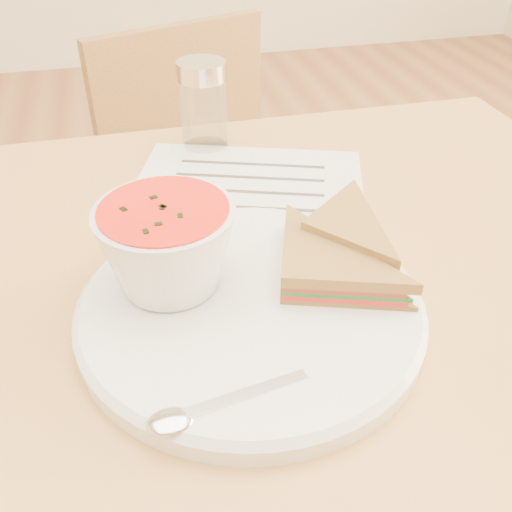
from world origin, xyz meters
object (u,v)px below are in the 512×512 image
object	(u,v)px
dining_table	(227,487)
chair_far	(229,248)
plate	(251,309)
condiment_shaker	(203,105)
soup_bowl	(168,251)

from	to	relation	value
dining_table	chair_far	bearing A→B (deg)	77.72
dining_table	plate	world-z (taller)	plate
chair_far	condiment_shaker	world-z (taller)	condiment_shaker
plate	soup_bowl	distance (m)	0.09
plate	soup_bowl	bearing A→B (deg)	150.14
chair_far	soup_bowl	bearing A→B (deg)	53.55
dining_table	chair_far	distance (m)	0.51
chair_far	condiment_shaker	bearing A→B (deg)	52.29
condiment_shaker	chair_far	bearing A→B (deg)	72.57
dining_table	chair_far	xyz separation A→B (m)	(0.11, 0.50, 0.03)
plate	chair_far	bearing A→B (deg)	81.02
plate	soup_bowl	world-z (taller)	soup_bowl
dining_table	chair_far	world-z (taller)	chair_far
dining_table	chair_far	size ratio (longest dim) A/B	1.23
soup_bowl	condiment_shaker	bearing A→B (deg)	74.74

